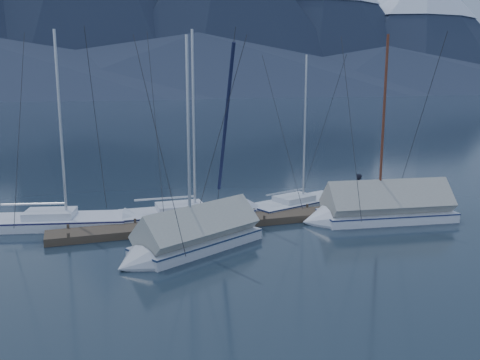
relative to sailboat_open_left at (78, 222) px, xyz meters
name	(u,v)px	position (x,y,z in m)	size (l,w,h in m)	color
ground	(254,235)	(7.52, -4.19, -0.18)	(1000.00, 1000.00, 0.00)	black
mountain_range	(76,7)	(11.64, 366.26, 58.47)	(877.00, 584.00, 150.50)	#475675
dock	(240,222)	(7.52, -2.19, -0.07)	(18.00, 1.50, 0.54)	#382D23
mooring_posts	(230,218)	(7.02, -2.19, 0.17)	(15.12, 1.52, 0.35)	#382D23
sailboat_open_left	(78,222)	(0.00, 0.00, 0.00)	(7.94, 3.89, 10.12)	silver
sailboat_open_mid	(206,214)	(6.23, -0.47, 0.00)	(7.81, 3.34, 10.27)	silver
sailboat_open_right	(309,203)	(12.44, 0.13, -0.02)	(7.14, 4.04, 9.10)	silver
sailboat_covered_near	(376,211)	(14.15, -3.84, 0.32)	(8.00, 3.59, 10.07)	white
sailboat_covered_far	(188,240)	(4.17, -5.37, 0.29)	(6.96, 4.87, 9.51)	silver
person	(359,190)	(14.36, -1.90, 1.02)	(0.62, 0.41, 1.71)	black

